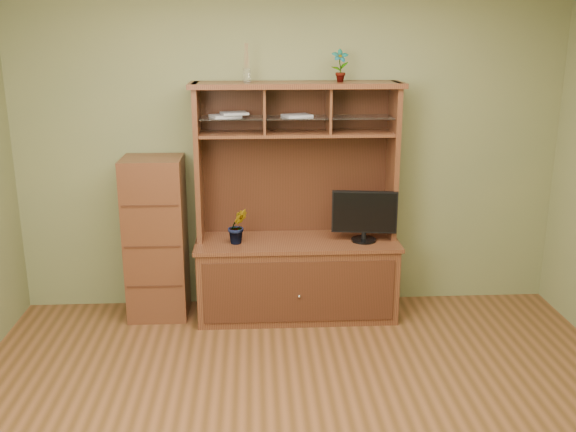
{
  "coord_description": "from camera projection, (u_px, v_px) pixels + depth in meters",
  "views": [
    {
      "loc": [
        -0.3,
        -3.23,
        2.27
      ],
      "look_at": [
        -0.06,
        1.2,
        1.0
      ],
      "focal_mm": 40.0,
      "sensor_mm": 36.0,
      "label": 1
    }
  ],
  "objects": [
    {
      "name": "room",
      "position": [
        312.0,
        214.0,
        3.37
      ],
      "size": [
        4.54,
        4.04,
        2.74
      ],
      "color": "#503216",
      "rests_on": "ground"
    },
    {
      "name": "media_hutch",
      "position": [
        297.0,
        254.0,
        5.26
      ],
      "size": [
        1.66,
        0.61,
        1.9
      ],
      "color": "#452113",
      "rests_on": "room"
    },
    {
      "name": "monitor",
      "position": [
        364.0,
        215.0,
        5.11
      ],
      "size": [
        0.52,
        0.2,
        0.41
      ],
      "rotation": [
        0.0,
        0.0,
        -0.14
      ],
      "color": "black",
      "rests_on": "media_hutch"
    },
    {
      "name": "orchid_plant",
      "position": [
        238.0,
        226.0,
        5.08
      ],
      "size": [
        0.18,
        0.16,
        0.29
      ],
      "primitive_type": "imported",
      "rotation": [
        0.0,
        0.0,
        0.22
      ],
      "color": "#2D591E",
      "rests_on": "media_hutch"
    },
    {
      "name": "top_plant",
      "position": [
        340.0,
        65.0,
        4.94
      ],
      "size": [
        0.13,
        0.09,
        0.25
      ],
      "primitive_type": "imported",
      "rotation": [
        0.0,
        0.0,
        0.02
      ],
      "color": "#356021",
      "rests_on": "media_hutch"
    },
    {
      "name": "reed_diffuser",
      "position": [
        247.0,
        67.0,
        4.9
      ],
      "size": [
        0.06,
        0.06,
        0.29
      ],
      "color": "silver",
      "rests_on": "media_hutch"
    },
    {
      "name": "magazines",
      "position": [
        251.0,
        115.0,
        5.0
      ],
      "size": [
        0.82,
        0.24,
        0.04
      ],
      "color": "#A3A3A7",
      "rests_on": "media_hutch"
    },
    {
      "name": "side_cabinet",
      "position": [
        156.0,
        238.0,
        5.2
      ],
      "size": [
        0.47,
        0.43,
        1.33
      ],
      "color": "#452113",
      "rests_on": "room"
    }
  ]
}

